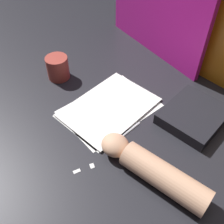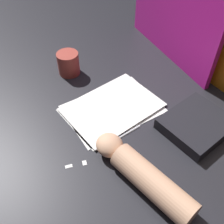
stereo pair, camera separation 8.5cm
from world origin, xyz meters
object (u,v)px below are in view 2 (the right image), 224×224
Objects in this scene: paper_stack at (112,107)px; book_closed at (196,124)px; hand_forearm at (143,174)px; scissors at (113,140)px; mug at (68,63)px.

book_closed is (0.24, 0.17, 0.02)m from paper_stack.
hand_forearm is at bearing -20.25° from paper_stack.
hand_forearm reaches higher than paper_stack.
mug is at bearing 170.38° from scissors.
mug reaches higher than paper_stack.
scissors is (-0.12, -0.25, -0.02)m from book_closed.
book_closed is at bearing 19.89° from mug.
book_closed is 0.28m from hand_forearm.
paper_stack is 0.28m from mug.
scissors is at bearing -9.62° from mug.
mug is (-0.27, -0.02, 0.04)m from paper_stack.
paper_stack is 0.30m from hand_forearm.
hand_forearm is (0.28, -0.10, 0.03)m from paper_stack.
book_closed is at bearing 98.85° from hand_forearm.
paper_stack is 0.15m from scissors.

